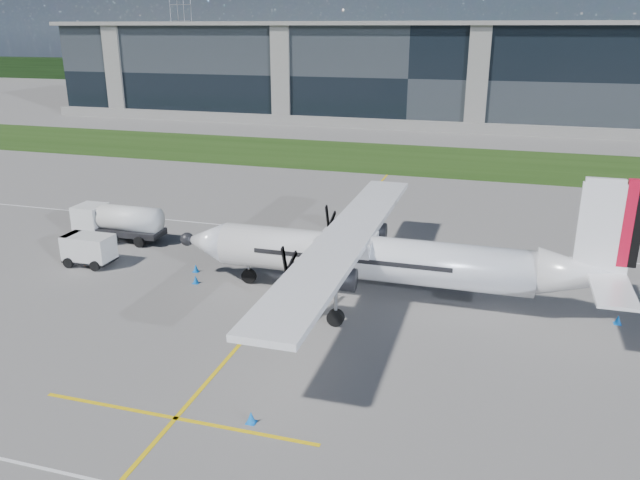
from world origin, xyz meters
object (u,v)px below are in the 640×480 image
at_px(pylon_west, 182,26).
at_px(safety_cone_tail, 618,320).
at_px(turboprop_aircraft, 388,234).
at_px(safety_cone_portwing, 251,417).
at_px(baggage_tug, 89,250).
at_px(safety_cone_nose_port, 196,279).
at_px(safety_cone_nose_stbd, 196,268).
at_px(fuel_tanker_truck, 113,222).
at_px(ground_crew_person, 85,250).

bearing_deg(pylon_west, safety_cone_tail, -54.54).
relative_size(turboprop_aircraft, safety_cone_portwing, 52.23).
height_order(pylon_west, turboprop_aircraft, pylon_west).
bearing_deg(baggage_tug, turboprop_aircraft, 0.15).
bearing_deg(turboprop_aircraft, safety_cone_nose_port, -175.15).
height_order(pylon_west, safety_cone_portwing, pylon_west).
xyz_separation_m(turboprop_aircraft, safety_cone_nose_stbd, (-12.35, 0.73, -3.67)).
bearing_deg(fuel_tanker_truck, safety_cone_portwing, -44.55).
distance_m(pylon_west, safety_cone_portwing, 178.23).
xyz_separation_m(ground_crew_person, safety_cone_portwing, (16.89, -12.87, -0.78)).
bearing_deg(fuel_tanker_truck, baggage_tug, -73.08).
bearing_deg(safety_cone_tail, turboprop_aircraft, -178.30).
distance_m(turboprop_aircraft, safety_cone_tail, 12.80).
height_order(pylon_west, ground_crew_person, pylon_west).
xyz_separation_m(turboprop_aircraft, safety_cone_portwing, (-2.83, -13.11, -3.67)).
relative_size(pylon_west, safety_cone_portwing, 60.00).
bearing_deg(pylon_west, safety_cone_portwing, -61.04).
relative_size(ground_crew_person, safety_cone_portwing, 4.13).
height_order(safety_cone_tail, safety_cone_portwing, same).
distance_m(baggage_tug, safety_cone_nose_port, 8.18).
bearing_deg(fuel_tanker_truck, pylon_west, 116.24).
distance_m(pylon_west, turboprop_aircraft, 168.12).
bearing_deg(safety_cone_nose_stbd, pylon_west, 118.38).
xyz_separation_m(safety_cone_nose_stbd, safety_cone_portwing, (9.52, -13.84, 0.00)).
bearing_deg(turboprop_aircraft, safety_cone_portwing, -102.17).
relative_size(fuel_tanker_truck, safety_cone_portwing, 14.00).
distance_m(safety_cone_nose_stbd, safety_cone_tail, 24.61).
xyz_separation_m(baggage_tug, ground_crew_person, (-0.15, -0.19, 0.03)).
xyz_separation_m(pylon_west, ground_crew_person, (69.11, -142.54, -13.97)).
xyz_separation_m(pylon_west, safety_cone_portwing, (86.00, -155.41, -14.75)).
height_order(turboprop_aircraft, safety_cone_tail, turboprop_aircraft).
xyz_separation_m(baggage_tug, safety_cone_nose_stbd, (7.22, 0.78, -0.75)).
bearing_deg(baggage_tug, fuel_tanker_truck, 106.92).
height_order(ground_crew_person, safety_cone_portwing, ground_crew_person).
distance_m(turboprop_aircraft, safety_cone_portwing, 13.90).
bearing_deg(safety_cone_nose_stbd, safety_cone_portwing, -55.47).
bearing_deg(turboprop_aircraft, fuel_tanker_truck, 167.07).
height_order(turboprop_aircraft, ground_crew_person, turboprop_aircraft).
bearing_deg(turboprop_aircraft, ground_crew_person, -179.31).
distance_m(pylon_west, safety_cone_tail, 174.88).
bearing_deg(safety_cone_tail, safety_cone_portwing, -138.23).
relative_size(pylon_west, safety_cone_nose_stbd, 60.00).
relative_size(baggage_tug, ground_crew_person, 1.61).
height_order(pylon_west, safety_cone_tail, pylon_west).
bearing_deg(safety_cone_nose_port, safety_cone_portwing, -54.53).
bearing_deg(safety_cone_tail, baggage_tug, -179.25).
height_order(baggage_tug, safety_cone_nose_port, baggage_tug).
height_order(fuel_tanker_truck, baggage_tug, fuel_tanker_truck).
distance_m(turboprop_aircraft, ground_crew_person, 19.93).
xyz_separation_m(ground_crew_person, safety_cone_nose_port, (8.24, -0.74, -0.78)).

